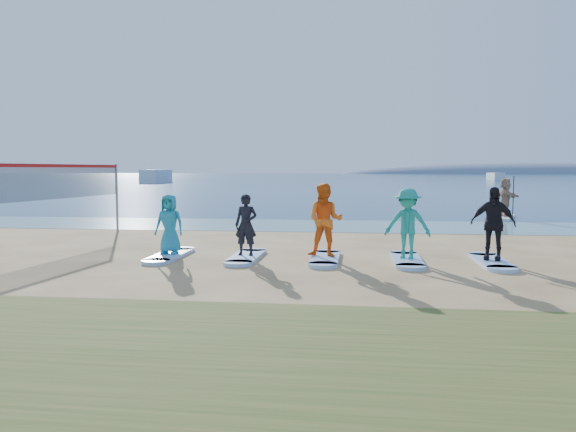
# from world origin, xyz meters

# --- Properties ---
(ground) EXTENTS (600.00, 600.00, 0.00)m
(ground) POSITION_xyz_m (0.00, 0.00, 0.00)
(ground) COLOR tan
(ground) RESTS_ON ground
(shallow_water) EXTENTS (600.00, 600.00, 0.00)m
(shallow_water) POSITION_xyz_m (0.00, 10.50, 0.01)
(shallow_water) COLOR teal
(shallow_water) RESTS_ON ground
(ocean) EXTENTS (600.00, 600.00, 0.00)m
(ocean) POSITION_xyz_m (0.00, 160.00, 0.01)
(ocean) COLOR navy
(ocean) RESTS_ON ground
(island_ridge) EXTENTS (220.00, 56.00, 18.00)m
(island_ridge) POSITION_xyz_m (95.00, 300.00, 0.00)
(island_ridge) COLOR slate
(island_ridge) RESTS_ON ground
(volleyball_net) EXTENTS (1.02, 9.04, 2.50)m
(volleyball_net) POSITION_xyz_m (-7.46, 2.89, 1.90)
(volleyball_net) COLOR gray
(volleyball_net) RESTS_ON ground
(paddleboard) EXTENTS (1.68, 3.06, 0.12)m
(paddleboard) POSITION_xyz_m (8.68, 14.73, 0.06)
(paddleboard) COLOR silver
(paddleboard) RESTS_ON ground
(paddleboarder) EXTENTS (0.90, 1.73, 1.78)m
(paddleboarder) POSITION_xyz_m (8.68, 14.73, 1.01)
(paddleboarder) COLOR tan
(paddleboarder) RESTS_ON paddleboard
(boat_offshore_a) EXTENTS (3.05, 9.04, 2.23)m
(boat_offshore_a) POSITION_xyz_m (-32.04, 79.27, 0.00)
(boat_offshore_a) COLOR silver
(boat_offshore_a) RESTS_ON ground
(boat_offshore_b) EXTENTS (2.77, 5.77, 1.57)m
(boat_offshore_b) POSITION_xyz_m (31.63, 114.53, 0.00)
(boat_offshore_b) COLOR silver
(boat_offshore_b) RESTS_ON ground
(surfboard_0) EXTENTS (0.70, 2.20, 0.09)m
(surfboard_0) POSITION_xyz_m (-3.06, 1.77, 0.04)
(surfboard_0) COLOR #A0CBF8
(surfboard_0) RESTS_ON ground
(student_0) EXTENTS (0.80, 0.55, 1.57)m
(student_0) POSITION_xyz_m (-3.06, 1.77, 0.87)
(student_0) COLOR teal
(student_0) RESTS_ON surfboard_0
(surfboard_1) EXTENTS (0.70, 2.20, 0.09)m
(surfboard_1) POSITION_xyz_m (-1.01, 1.77, 0.04)
(surfboard_1) COLOR #A0CBF8
(surfboard_1) RESTS_ON ground
(student_1) EXTENTS (0.61, 0.43, 1.59)m
(student_1) POSITION_xyz_m (-1.01, 1.77, 0.88)
(student_1) COLOR black
(student_1) RESTS_ON surfboard_1
(surfboard_2) EXTENTS (0.70, 2.20, 0.09)m
(surfboard_2) POSITION_xyz_m (1.04, 1.77, 0.04)
(surfboard_2) COLOR #A0CBF8
(surfboard_2) RESTS_ON ground
(student_2) EXTENTS (0.98, 0.81, 1.87)m
(student_2) POSITION_xyz_m (1.04, 1.77, 1.02)
(student_2) COLOR orange
(student_2) RESTS_ON surfboard_2
(surfboard_3) EXTENTS (0.70, 2.20, 0.09)m
(surfboard_3) POSITION_xyz_m (3.09, 1.77, 0.04)
(surfboard_3) COLOR #A0CBF8
(surfboard_3) RESTS_ON ground
(student_3) EXTENTS (1.23, 0.85, 1.75)m
(student_3) POSITION_xyz_m (3.09, 1.77, 0.96)
(student_3) COLOR teal
(student_3) RESTS_ON surfboard_3
(surfboard_4) EXTENTS (0.70, 2.20, 0.09)m
(surfboard_4) POSITION_xyz_m (5.14, 1.77, 0.04)
(surfboard_4) COLOR #A0CBF8
(surfboard_4) RESTS_ON ground
(student_4) EXTENTS (1.14, 0.76, 1.80)m
(student_4) POSITION_xyz_m (5.14, 1.77, 0.99)
(student_4) COLOR black
(student_4) RESTS_ON surfboard_4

